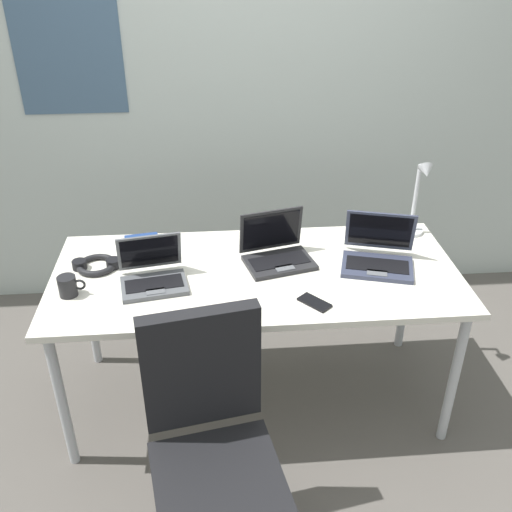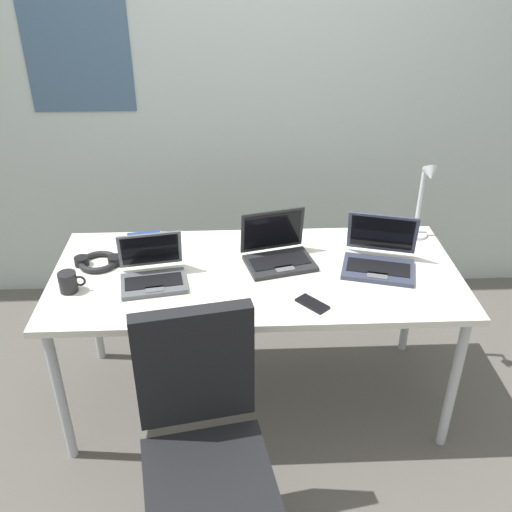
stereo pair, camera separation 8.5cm
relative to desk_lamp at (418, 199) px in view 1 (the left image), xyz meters
name	(u,v)px [view 1 (the left image)]	position (x,y,z in m)	size (l,w,h in m)	color
ground_plane	(256,395)	(-0.80, -0.28, -0.94)	(12.00, 12.00, 0.00)	#56514C
wall_back	(240,83)	(-0.80, 0.82, 0.36)	(6.00, 0.13, 2.60)	#B2BCB7
desk	(256,282)	(-0.80, -0.28, -0.25)	(1.80, 0.80, 0.74)	silver
desk_lamp	(418,199)	(0.00, 0.00, 0.00)	(0.12, 0.18, 0.40)	silver
laptop_front_left	(153,275)	(-1.25, -0.33, -0.16)	(0.31, 0.29, 0.20)	#515459
laptop_mid_desk	(277,252)	(-0.70, -0.19, -0.15)	(0.35, 0.30, 0.22)	#232326
laptop_far_corner	(378,255)	(-0.25, -0.26, -0.15)	(0.38, 0.35, 0.23)	#33384C
computer_mouse	(232,310)	(-0.92, -0.58, -0.18)	(0.06, 0.10, 0.03)	black
cell_phone	(315,302)	(-0.58, -0.54, -0.19)	(0.06, 0.14, 0.01)	black
headphones	(97,265)	(-1.51, -0.19, -0.18)	(0.21, 0.18, 0.04)	black
book_stack	(143,245)	(-1.31, -0.04, -0.17)	(0.18, 0.17, 0.06)	#4C4C51
coffee_mug	(68,286)	(-1.59, -0.40, -0.15)	(0.11, 0.08, 0.09)	black
office_chair	(214,470)	(-1.01, -1.05, -0.54)	(0.52, 0.57, 0.97)	black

